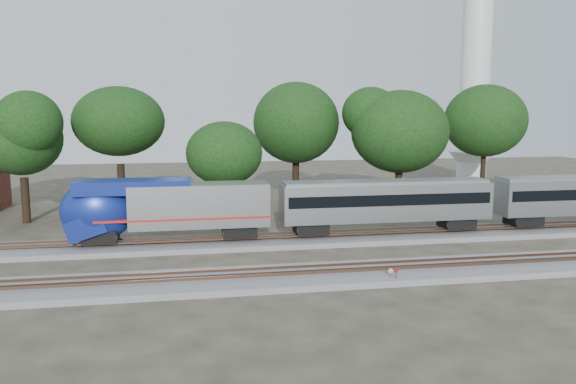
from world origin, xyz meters
name	(u,v)px	position (x,y,z in m)	size (l,w,h in m)	color
ground	(276,264)	(0.00, 0.00, 0.00)	(160.00, 160.00, 0.00)	#383328
track_far	(264,241)	(0.00, 6.00, 0.21)	(160.00, 5.00, 0.73)	slate
track_near	(286,277)	(0.00, -4.00, 0.21)	(160.00, 5.00, 0.73)	slate
switch_stand_red	(396,273)	(6.41, -5.84, 0.67)	(0.31, 0.17, 1.04)	#512D19
switch_stand_white	(391,274)	(6.14, -5.68, 0.59)	(0.30, 0.06, 0.93)	#512D19
switch_lever	(383,280)	(5.80, -5.38, 0.15)	(0.50, 0.30, 0.30)	#512D19
tree_2	(21,139)	(-20.80, 18.27, 7.89)	(8.03, 8.03, 11.33)	black
tree_3	(119,122)	(-12.53, 22.08, 9.36)	(9.53, 9.53, 13.43)	black
tree_4	(224,154)	(-2.35, 16.18, 6.42)	(6.55, 6.55, 9.24)	black
tree_5	(296,123)	(6.22, 24.85, 9.11)	(9.28, 9.28, 13.08)	black
tree_6	(400,132)	(16.30, 19.25, 8.24)	(8.40, 8.40, 11.84)	black
tree_7	(485,121)	(30.85, 27.85, 9.22)	(9.38, 9.38, 13.23)	black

